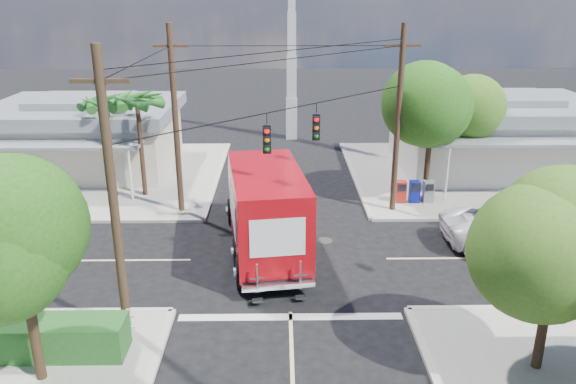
{
  "coord_description": "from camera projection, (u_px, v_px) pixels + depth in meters",
  "views": [
    {
      "loc": [
        -0.31,
        -20.58,
        10.29
      ],
      "look_at": [
        0.0,
        2.0,
        2.2
      ],
      "focal_mm": 35.0,
      "sensor_mm": 36.0,
      "label": 1
    }
  ],
  "objects": [
    {
      "name": "building_ne",
      "position": [
        495.0,
        133.0,
        33.48
      ],
      "size": [
        11.8,
        10.2,
        4.5
      ],
      "color": "silver",
      "rests_on": "sidewalk_ne"
    },
    {
      "name": "palm_nw_front",
      "position": [
        137.0,
        102.0,
        28.11
      ],
      "size": [
        3.01,
        3.08,
        5.59
      ],
      "color": "#422D1C",
      "rests_on": "sidewalk_nw"
    },
    {
      "name": "sidewalk_nw",
      "position": [
        101.0,
        176.0,
        32.92
      ],
      "size": [
        14.12,
        14.12,
        0.14
      ],
      "color": "gray",
      "rests_on": "ground"
    },
    {
      "name": "ground",
      "position": [
        289.0,
        259.0,
        22.84
      ],
      "size": [
        120.0,
        120.0,
        0.0
      ],
      "primitive_type": "plane",
      "color": "black",
      "rests_on": "ground"
    },
    {
      "name": "road_markings",
      "position": [
        289.0,
        276.0,
        21.45
      ],
      "size": [
        32.0,
        32.0,
        0.01
      ],
      "color": "beige",
      "rests_on": "ground"
    },
    {
      "name": "hedge_sw",
      "position": [
        20.0,
        338.0,
        16.48
      ],
      "size": [
        6.2,
        1.2,
        1.1
      ],
      "primitive_type": "cube",
      "color": "#1B4A1B",
      "rests_on": "sidewalk_sw"
    },
    {
      "name": "vending_boxes",
      "position": [
        414.0,
        192.0,
        28.53
      ],
      "size": [
        1.9,
        0.5,
        1.1
      ],
      "color": "#A31E16",
      "rests_on": "sidewalk_ne"
    },
    {
      "name": "palm_nw_back",
      "position": [
        107.0,
        104.0,
        29.62
      ],
      "size": [
        3.01,
        3.08,
        5.19
      ],
      "color": "#422D1C",
      "rests_on": "sidewalk_nw"
    },
    {
      "name": "utility_poles",
      "position": [
        249.0,
        138.0,
        22.76
      ],
      "size": [
        12.0,
        10.68,
        9.0
      ],
      "color": "#473321",
      "rests_on": "ground"
    },
    {
      "name": "building_nw",
      "position": [
        86.0,
        134.0,
        33.67
      ],
      "size": [
        10.8,
        10.2,
        4.3
      ],
      "color": "beige",
      "rests_on": "sidewalk_nw"
    },
    {
      "name": "tree_ne_back",
      "position": [
        469.0,
        112.0,
        29.99
      ],
      "size": [
        3.77,
        3.66,
        5.82
      ],
      "color": "#422D1C",
      "rests_on": "sidewalk_ne"
    },
    {
      "name": "delivery_truck",
      "position": [
        265.0,
        209.0,
        22.94
      ],
      "size": [
        3.78,
        8.94,
        3.76
      ],
      "color": "black",
      "rests_on": "ground"
    },
    {
      "name": "tree_sw_front",
      "position": [
        17.0,
        241.0,
        14.19
      ],
      "size": [
        3.88,
        3.78,
        6.03
      ],
      "color": "#422D1C",
      "rests_on": "sidewalk_sw"
    },
    {
      "name": "picket_fence",
      "position": [
        38.0,
        323.0,
        17.24
      ],
      "size": [
        5.94,
        0.06,
        1.0
      ],
      "color": "silver",
      "rests_on": "sidewalk_sw"
    },
    {
      "name": "tree_se",
      "position": [
        559.0,
        243.0,
        14.75
      ],
      "size": [
        3.67,
        3.54,
        5.62
      ],
      "color": "#422D1C",
      "rests_on": "sidewalk_se"
    },
    {
      "name": "radio_tower",
      "position": [
        292.0,
        61.0,
        39.77
      ],
      "size": [
        0.8,
        0.8,
        17.0
      ],
      "color": "silver",
      "rests_on": "ground"
    },
    {
      "name": "tree_ne_front",
      "position": [
        432.0,
        110.0,
        27.69
      ],
      "size": [
        4.21,
        4.14,
        6.66
      ],
      "color": "#422D1C",
      "rests_on": "sidewalk_ne"
    },
    {
      "name": "sidewalk_ne",
      "position": [
        469.0,
        174.0,
        33.2
      ],
      "size": [
        14.12,
        14.12,
        0.14
      ],
      "color": "gray",
      "rests_on": "ground"
    },
    {
      "name": "parked_car",
      "position": [
        515.0,
        226.0,
        23.89
      ],
      "size": [
        6.18,
        2.91,
        1.71
      ],
      "primitive_type": "imported",
      "rotation": [
        0.0,
        0.0,
        1.58
      ],
      "color": "silver",
      "rests_on": "ground"
    }
  ]
}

